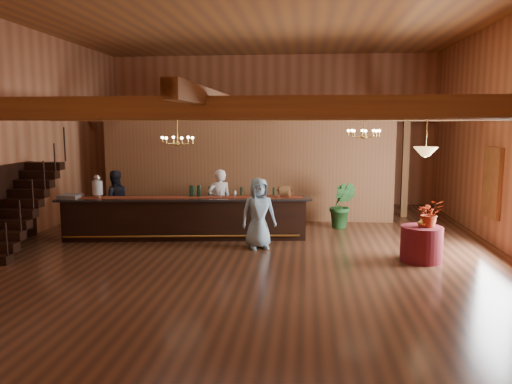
# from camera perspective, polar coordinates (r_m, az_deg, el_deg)

# --- Properties ---
(floor) EXTENTS (14.00, 14.00, 0.00)m
(floor) POSITION_cam_1_polar(r_m,az_deg,el_deg) (12.25, -0.72, -6.31)
(floor) COLOR #5A311D
(floor) RESTS_ON ground
(ceiling) EXTENTS (14.00, 14.00, 0.00)m
(ceiling) POSITION_cam_1_polar(r_m,az_deg,el_deg) (12.14, -0.76, 19.75)
(ceiling) COLOR #9F602D
(ceiling) RESTS_ON wall_back
(wall_back) EXTENTS (12.00, 0.10, 5.50)m
(wall_back) POSITION_cam_1_polar(r_m,az_deg,el_deg) (18.85, 1.69, 7.10)
(wall_back) COLOR #BA744C
(wall_back) RESTS_ON floor
(wall_front) EXTENTS (12.00, 0.10, 5.50)m
(wall_front) POSITION_cam_1_polar(r_m,az_deg,el_deg) (4.99, -9.90, 4.88)
(wall_front) COLOR #BA744C
(wall_front) RESTS_ON floor
(wall_left) EXTENTS (0.10, 14.00, 5.50)m
(wall_left) POSITION_cam_1_polar(r_m,az_deg,el_deg) (13.90, -26.28, 6.03)
(wall_left) COLOR #BA744C
(wall_left) RESTS_ON floor
(beam_grid) EXTENTS (11.90, 13.90, 0.39)m
(beam_grid) POSITION_cam_1_polar(r_m,az_deg,el_deg) (12.38, -0.47, 8.98)
(beam_grid) COLOR #A36E31
(beam_grid) RESTS_ON wall_left
(support_posts) EXTENTS (9.20, 10.20, 3.20)m
(support_posts) POSITION_cam_1_polar(r_m,az_deg,el_deg) (11.47, -1.01, 0.85)
(support_posts) COLOR #A36E31
(support_posts) RESTS_ON floor
(partition_wall) EXTENTS (9.00, 0.18, 3.10)m
(partition_wall) POSITION_cam_1_polar(r_m,az_deg,el_deg) (15.48, -1.10, 2.49)
(partition_wall) COLOR brown
(partition_wall) RESTS_ON floor
(window_right_back) EXTENTS (0.12, 1.05, 1.75)m
(window_right_back) POSITION_cam_1_polar(r_m,az_deg,el_deg) (13.68, 25.40, 1.02)
(window_right_back) COLOR white
(window_right_back) RESTS_ON wall_right
(staircase) EXTENTS (1.00, 2.80, 2.00)m
(staircase) POSITION_cam_1_polar(r_m,az_deg,el_deg) (13.13, -25.49, -1.67)
(staircase) COLOR black
(staircase) RESTS_ON floor
(backroom_boxes) EXTENTS (4.10, 0.60, 1.10)m
(backroom_boxes) POSITION_cam_1_polar(r_m,az_deg,el_deg) (17.55, 0.35, -0.23)
(backroom_boxes) COLOR black
(backroom_boxes) RESTS_ON floor
(tasting_bar) EXTENTS (6.58, 1.65, 1.10)m
(tasting_bar) POSITION_cam_1_polar(r_m,az_deg,el_deg) (13.15, -8.06, -2.94)
(tasting_bar) COLOR black
(tasting_bar) RESTS_ON floor
(beverage_dispenser) EXTENTS (0.26, 0.26, 0.60)m
(beverage_dispenser) POSITION_cam_1_polar(r_m,az_deg,el_deg) (13.52, -17.67, 0.59)
(beverage_dispenser) COLOR silver
(beverage_dispenser) RESTS_ON tasting_bar
(glass_rack_tray) EXTENTS (0.50, 0.50, 0.10)m
(glass_rack_tray) POSITION_cam_1_polar(r_m,az_deg,el_deg) (13.65, -20.45, -0.48)
(glass_rack_tray) COLOR gray
(glass_rack_tray) RESTS_ON tasting_bar
(raffle_drum) EXTENTS (0.34, 0.24, 0.30)m
(raffle_drum) POSITION_cam_1_polar(r_m,az_deg,el_deg) (12.95, 3.25, 0.15)
(raffle_drum) COLOR #A46D3D
(raffle_drum) RESTS_ON tasting_bar
(bar_bottle_0) EXTENTS (0.07, 0.07, 0.30)m
(bar_bottle_0) POSITION_cam_1_polar(r_m,az_deg,el_deg) (13.15, -7.46, 0.10)
(bar_bottle_0) COLOR black
(bar_bottle_0) RESTS_ON tasting_bar
(bar_bottle_1) EXTENTS (0.07, 0.07, 0.30)m
(bar_bottle_1) POSITION_cam_1_polar(r_m,az_deg,el_deg) (13.14, -7.28, 0.10)
(bar_bottle_1) COLOR black
(bar_bottle_1) RESTS_ON tasting_bar
(bar_bottle_2) EXTENTS (0.07, 0.07, 0.30)m
(bar_bottle_2) POSITION_cam_1_polar(r_m,az_deg,el_deg) (13.13, -6.60, 0.10)
(bar_bottle_2) COLOR black
(bar_bottle_2) RESTS_ON tasting_bar
(bar_bottle_3) EXTENTS (0.07, 0.07, 0.30)m
(bar_bottle_3) POSITION_cam_1_polar(r_m,az_deg,el_deg) (13.13, -6.49, 0.10)
(bar_bottle_3) COLOR black
(bar_bottle_3) RESTS_ON tasting_bar
(backbar_shelf) EXTENTS (2.89, 0.69, 0.80)m
(backbar_shelf) POSITION_cam_1_polar(r_m,az_deg,el_deg) (15.24, -2.59, -1.96)
(backbar_shelf) COLOR black
(backbar_shelf) RESTS_ON floor
(round_table) EXTENTS (0.89, 0.89, 0.77)m
(round_table) POSITION_cam_1_polar(r_m,az_deg,el_deg) (11.52, 18.38, -5.65)
(round_table) COLOR maroon
(round_table) RESTS_ON floor
(chandelier_left) EXTENTS (0.80, 0.80, 0.77)m
(chandelier_left) POSITION_cam_1_polar(r_m,az_deg,el_deg) (12.56, -8.96, 5.91)
(chandelier_left) COLOR gold
(chandelier_left) RESTS_ON beam_grid
(chandelier_right) EXTENTS (0.80, 0.80, 0.60)m
(chandelier_right) POSITION_cam_1_polar(r_m,az_deg,el_deg) (12.81, 12.21, 6.62)
(chandelier_right) COLOR gold
(chandelier_right) RESTS_ON beam_grid
(pendant_lamp) EXTENTS (0.52, 0.52, 0.90)m
(pendant_lamp) POSITION_cam_1_polar(r_m,az_deg,el_deg) (11.24, 18.82, 4.40)
(pendant_lamp) COLOR gold
(pendant_lamp) RESTS_ON beam_grid
(bartender) EXTENTS (0.75, 0.62, 1.77)m
(bartender) POSITION_cam_1_polar(r_m,az_deg,el_deg) (13.63, -4.19, -1.09)
(bartender) COLOR white
(bartender) RESTS_ON floor
(staff_second) EXTENTS (1.03, 0.95, 1.70)m
(staff_second) POSITION_cam_1_polar(r_m,az_deg,el_deg) (14.51, -15.84, -0.96)
(staff_second) COLOR black
(staff_second) RESTS_ON floor
(guest) EXTENTS (0.98, 0.81, 1.71)m
(guest) POSITION_cam_1_polar(r_m,az_deg,el_deg) (11.98, 0.29, -2.44)
(guest) COLOR #89ADBF
(guest) RESTS_ON floor
(floor_plant) EXTENTS (0.88, 0.78, 1.35)m
(floor_plant) POSITION_cam_1_polar(r_m,az_deg,el_deg) (14.52, 9.82, -1.48)
(floor_plant) COLOR #1E4D1D
(floor_plant) RESTS_ON floor
(table_flowers) EXTENTS (0.56, 0.49, 0.60)m
(table_flowers) POSITION_cam_1_polar(r_m,az_deg,el_deg) (11.41, 19.26, -2.30)
(table_flowers) COLOR #A73415
(table_flowers) RESTS_ON round_table
(table_vase) EXTENTS (0.17, 0.17, 0.33)m
(table_vase) POSITION_cam_1_polar(r_m,az_deg,el_deg) (11.36, 18.47, -2.99)
(table_vase) COLOR gold
(table_vase) RESTS_ON round_table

